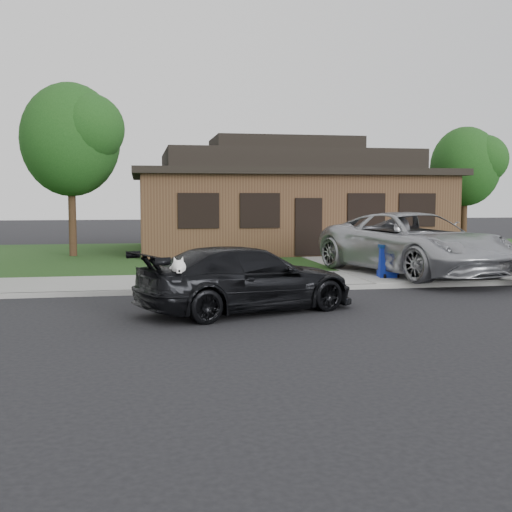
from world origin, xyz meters
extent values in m
plane|color=black|center=(0.00, 0.00, 0.00)|extent=(120.00, 120.00, 0.00)
cube|color=gray|center=(0.00, 5.00, 0.06)|extent=(60.00, 3.00, 0.12)
cube|color=gray|center=(0.00, 3.50, 0.06)|extent=(60.00, 0.12, 0.12)
cube|color=#193814|center=(0.00, 13.00, 0.07)|extent=(60.00, 13.00, 0.13)
cube|color=gray|center=(6.00, 10.00, 0.07)|extent=(4.50, 13.00, 0.14)
imported|color=black|center=(0.02, 0.86, 0.65)|extent=(4.84, 3.22, 1.30)
ellipsoid|color=white|center=(-1.39, 0.02, 0.92)|extent=(0.34, 0.40, 0.30)
sphere|color=white|center=(-1.39, -0.21, 1.02)|extent=(0.26, 0.26, 0.26)
cube|color=white|center=(-1.39, -0.33, 0.98)|extent=(0.09, 0.12, 0.08)
sphere|color=black|center=(-1.39, -0.39, 0.98)|extent=(0.04, 0.04, 0.04)
cone|color=white|center=(-1.46, -0.16, 1.16)|extent=(0.11, 0.11, 0.14)
cone|color=white|center=(-1.33, -0.16, 1.16)|extent=(0.11, 0.11, 0.14)
imported|color=#A3A5AA|center=(5.51, 5.26, 1.01)|extent=(4.38, 6.76, 1.73)
cube|color=#0D2297|center=(4.52, 4.66, 0.53)|extent=(0.57, 0.57, 0.82)
cube|color=#062050|center=(4.52, 4.66, 0.98)|extent=(0.63, 0.63, 0.09)
cylinder|color=black|center=(4.34, 4.41, 0.18)|extent=(0.07, 0.13, 0.13)
cylinder|color=black|center=(4.70, 4.41, 0.18)|extent=(0.07, 0.13, 0.13)
cube|color=#422B1C|center=(4.00, 15.00, 1.63)|extent=(12.00, 8.00, 3.00)
cube|color=black|center=(4.00, 15.00, 3.25)|extent=(12.60, 8.60, 0.25)
cube|color=black|center=(4.00, 15.00, 3.78)|extent=(10.00, 6.50, 0.80)
cube|color=black|center=(4.00, 15.00, 4.48)|extent=(6.00, 3.50, 0.60)
cube|color=black|center=(4.00, 10.97, 1.23)|extent=(1.00, 0.06, 2.10)
cube|color=black|center=(0.00, 10.97, 1.83)|extent=(1.30, 0.05, 1.10)
cube|color=black|center=(2.20, 10.97, 1.83)|extent=(1.30, 0.05, 1.10)
cube|color=black|center=(6.20, 10.97, 1.83)|extent=(1.30, 0.05, 1.10)
cube|color=black|center=(8.20, 10.97, 1.83)|extent=(1.30, 0.05, 1.10)
cylinder|color=#332114|center=(-4.50, 13.00, 1.37)|extent=(0.28, 0.28, 2.48)
ellipsoid|color=#143811|center=(-4.50, 13.00, 4.41)|extent=(3.60, 3.60, 4.14)
sphere|color=#26591E|center=(-3.78, 12.46, 4.77)|extent=(2.52, 2.52, 2.52)
cylinder|color=#332114|center=(12.00, 14.50, 1.14)|extent=(0.28, 0.28, 2.03)
ellipsoid|color=#143811|center=(12.00, 14.50, 3.65)|extent=(3.00, 3.00, 3.45)
sphere|color=#26591E|center=(12.60, 14.05, 3.95)|extent=(2.10, 2.10, 2.10)
camera|label=1|loc=(-2.08, -11.61, 2.24)|focal=45.00mm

